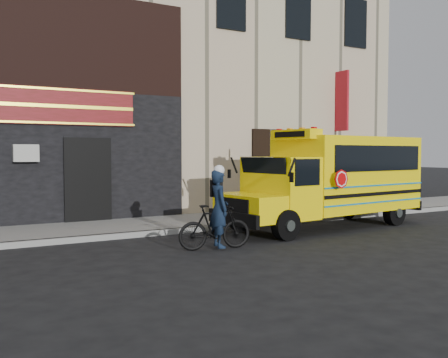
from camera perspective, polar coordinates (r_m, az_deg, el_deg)
ground at (r=12.57m, az=5.66°, el=-7.36°), size 120.00×120.00×0.00m
curb at (r=14.72m, az=-0.23°, el=-5.52°), size 40.00×0.20×0.15m
sidewalk at (r=16.03m, az=-2.87°, el=-4.82°), size 40.00×3.00×0.15m
building at (r=22.07m, az=-10.68°, el=13.05°), size 20.00×10.70×12.00m
school_bus at (r=15.56m, az=12.35°, el=0.18°), size 7.09×2.89×2.92m
sign_pole at (r=15.94m, az=5.39°, el=0.83°), size 0.12×0.25×2.99m
bicycle at (r=11.70m, az=-1.06°, el=-5.51°), size 1.81×0.78×1.05m
cyclist at (r=11.66m, az=-0.57°, el=-3.63°), size 0.55×0.73×1.82m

